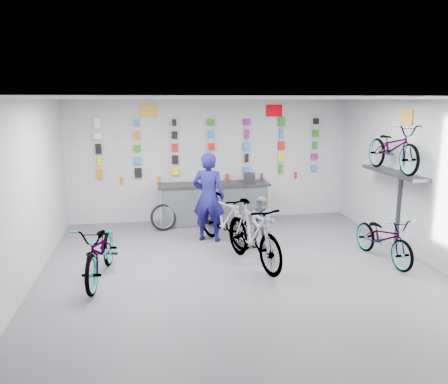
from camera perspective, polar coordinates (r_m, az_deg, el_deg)
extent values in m
plane|color=#4E4E53|center=(7.52, 2.84, -11.40)|extent=(8.00, 8.00, 0.00)
plane|color=white|center=(6.91, 3.10, 12.10)|extent=(8.00, 8.00, 0.00)
plane|color=#B2B2B5|center=(10.94, -1.71, 4.15)|extent=(7.00, 0.00, 7.00)
plane|color=#B2B2B5|center=(3.47, 18.26, -13.83)|extent=(7.00, 0.00, 7.00)
plane|color=#B2B2B5|center=(7.16, -25.50, -1.15)|extent=(0.00, 8.00, 8.00)
plane|color=#B2B2B5|center=(8.54, 26.50, 0.71)|extent=(0.00, 8.00, 8.00)
cube|color=black|center=(10.70, -1.33, -1.75)|extent=(2.60, 0.60, 0.90)
cube|color=silver|center=(10.40, -1.08, -1.98)|extent=(2.60, 0.02, 0.90)
cube|color=silver|center=(10.29, -8.25, -2.26)|extent=(0.04, 0.04, 0.96)
cube|color=silver|center=(10.68, 5.83, -1.68)|extent=(0.04, 0.04, 0.96)
cube|color=black|center=(10.59, -1.34, 0.98)|extent=(2.70, 0.66, 0.06)
cube|color=#C7680F|center=(10.86, -15.90, 2.30)|extent=(0.12, 0.06, 0.22)
cube|color=black|center=(10.80, -11.14, 2.48)|extent=(0.17, 0.06, 0.23)
cube|color=#FCE300|center=(10.82, -6.37, 2.65)|extent=(0.16, 0.06, 0.17)
cube|color=#FCE300|center=(10.91, -1.65, 2.80)|extent=(0.10, 0.06, 0.20)
cube|color=blue|center=(11.08, 2.97, 2.92)|extent=(0.14, 0.06, 0.16)
cube|color=#2A791B|center=(11.31, 7.43, 3.02)|extent=(0.10, 0.06, 0.24)
cube|color=blue|center=(11.61, 11.68, 3.10)|extent=(0.14, 0.06, 0.14)
cube|color=#FCE300|center=(10.82, -15.99, 3.87)|extent=(0.10, 0.06, 0.19)
cube|color=blue|center=(10.76, -11.21, 4.06)|extent=(0.16, 0.06, 0.16)
cube|color=black|center=(10.78, -6.41, 4.22)|extent=(0.15, 0.06, 0.21)
cube|color=blue|center=(10.87, -1.66, 4.36)|extent=(0.11, 0.06, 0.17)
cube|color=black|center=(11.03, 2.99, 4.46)|extent=(0.09, 0.06, 0.21)
cube|color=#FCE300|center=(11.27, 7.47, 4.53)|extent=(0.14, 0.06, 0.20)
cube|color=#8F1372|center=(11.57, 11.74, 4.57)|extent=(0.17, 0.06, 0.15)
cube|color=black|center=(10.78, -16.08, 5.45)|extent=(0.13, 0.06, 0.24)
cube|color=#2A791B|center=(10.72, -11.27, 5.65)|extent=(0.17, 0.06, 0.15)
cube|color=red|center=(10.74, -6.45, 5.81)|extent=(0.16, 0.06, 0.17)
cube|color=red|center=(10.83, -1.67, 5.93)|extent=(0.15, 0.06, 0.17)
cube|color=blue|center=(11.00, 3.00, 6.01)|extent=(0.17, 0.06, 0.22)
cube|color=red|center=(11.23, 7.51, 6.05)|extent=(0.16, 0.06, 0.20)
cube|color=#2A791B|center=(11.53, 11.80, 6.05)|extent=(0.11, 0.06, 0.17)
cube|color=white|center=(10.76, -16.17, 7.03)|extent=(0.17, 0.06, 0.14)
cube|color=#C7680F|center=(10.70, -11.34, 7.25)|extent=(0.14, 0.06, 0.17)
cube|color=black|center=(10.71, -6.48, 7.41)|extent=(0.14, 0.06, 0.18)
cube|color=blue|center=(10.81, -1.68, 7.51)|extent=(0.12, 0.06, 0.21)
cube|color=#8F1372|center=(10.97, 3.02, 7.57)|extent=(0.11, 0.06, 0.23)
cube|color=blue|center=(11.21, 7.55, 7.57)|extent=(0.10, 0.06, 0.24)
cube|color=#2A791B|center=(11.51, 11.87, 7.53)|extent=(0.15, 0.06, 0.18)
cube|color=white|center=(10.74, -16.26, 8.63)|extent=(0.13, 0.06, 0.22)
cube|color=blue|center=(10.68, -11.40, 8.85)|extent=(0.12, 0.06, 0.15)
cube|color=black|center=(10.70, -6.52, 9.01)|extent=(0.10, 0.06, 0.16)
cube|color=#2A791B|center=(10.79, -1.69, 9.10)|extent=(0.16, 0.06, 0.16)
cube|color=#8F1372|center=(10.95, 3.04, 9.13)|extent=(0.16, 0.06, 0.15)
cube|color=#2A791B|center=(11.19, 7.59, 9.10)|extent=(0.17, 0.06, 0.21)
cube|color=black|center=(11.49, 11.93, 9.02)|extent=(0.14, 0.06, 0.15)
cylinder|color=#C7680F|center=(10.83, -13.23, 1.50)|extent=(0.07, 0.07, 0.16)
cylinder|color=#C7680F|center=(10.81, -8.46, 1.67)|extent=(0.07, 0.07, 0.16)
cylinder|color=red|center=(10.98, 0.44, 1.96)|extent=(0.07, 0.07, 0.16)
cylinder|color=#8F1372|center=(11.18, 4.98, 2.09)|extent=(0.07, 0.07, 0.16)
cylinder|color=red|center=(11.44, 9.35, 2.20)|extent=(0.07, 0.07, 0.16)
cube|color=#333338|center=(9.41, 21.26, 2.38)|extent=(0.38, 1.90, 0.06)
cube|color=#333338|center=(9.60, 21.94, -0.85)|extent=(0.04, 0.10, 2.00)
cube|color=gold|center=(10.72, -9.83, 10.36)|extent=(0.42, 0.02, 0.30)
cube|color=red|center=(11.17, 6.56, 10.51)|extent=(0.42, 0.02, 0.30)
cube|color=gold|center=(9.40, 22.72, 9.02)|extent=(0.02, 0.40, 0.30)
imported|color=gray|center=(7.66, -15.77, -7.35)|extent=(0.89, 1.99, 1.01)
imported|color=gray|center=(7.98, 3.84, -5.50)|extent=(1.07, 2.04, 1.18)
imported|color=gray|center=(8.76, 20.14, -5.61)|extent=(0.77, 1.76, 0.90)
imported|color=gray|center=(9.15, 0.12, -3.58)|extent=(1.24, 1.81, 1.06)
imported|color=gray|center=(9.32, 21.23, 5.42)|extent=(0.63, 1.80, 0.95)
imported|color=#131155|center=(9.27, -2.02, -0.66)|extent=(0.82, 0.68, 1.92)
imported|color=slate|center=(8.86, 5.00, -4.07)|extent=(0.62, 0.54, 1.09)
torus|color=black|center=(10.26, -7.93, -3.31)|extent=(0.66, 0.39, 0.62)
torus|color=silver|center=(10.26, -7.93, -3.31)|extent=(0.53, 0.29, 0.50)
cube|color=black|center=(10.73, 3.35, 1.87)|extent=(0.35, 0.36, 0.22)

